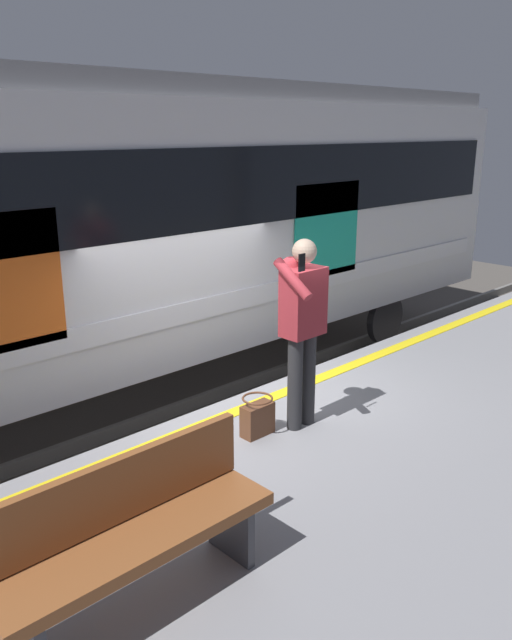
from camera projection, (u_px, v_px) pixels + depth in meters
name	position (u px, v px, depth m)	size (l,w,h in m)	color
ground_plane	(239.00, 470.00, 6.95)	(24.97, 24.97, 0.00)	#4C4742
platform	(418.00, 523.00, 5.26)	(15.83, 4.49, 0.90)	gray
safety_line	(257.00, 403.00, 6.48)	(15.51, 0.16, 0.01)	yellow
track_rail_near	(154.00, 417.00, 8.04)	(20.58, 0.08, 0.16)	slate
track_rail_far	(96.00, 385.00, 9.04)	(20.58, 0.08, 0.16)	slate
train_carriage	(124.00, 217.00, 7.93)	(12.83, 2.89, 4.00)	silver
passenger	(302.00, 318.00, 5.71)	(0.57, 0.55, 1.78)	#262628
handbag	(257.00, 417.00, 5.78)	(0.31, 0.29, 0.37)	#59331E
bench	(132.00, 530.00, 3.63)	(1.74, 0.44, 0.90)	brown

